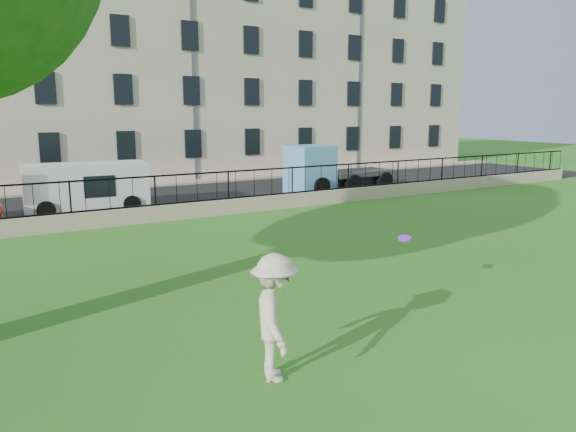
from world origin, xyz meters
TOP-DOWN VIEW (x-y plane):
  - ground at (0.00, 0.00)m, footprint 120.00×120.00m
  - retaining_wall at (0.00, 12.00)m, footprint 50.00×0.40m
  - iron_railing at (0.00, 12.00)m, footprint 50.00×0.05m
  - street at (0.00, 16.70)m, footprint 60.00×9.00m
  - sidewalk at (0.00, 21.90)m, footprint 60.00×1.40m
  - building_row at (0.00, 27.57)m, footprint 56.40×10.40m
  - man at (-2.50, -1.13)m, footprint 1.17×1.47m
  - frisbee at (1.30, 0.12)m, footprint 0.33×0.33m
  - white_van at (-1.74, 15.40)m, footprint 4.89×2.28m
  - blue_truck at (10.77, 15.09)m, footprint 5.75×2.22m

SIDE VIEW (x-z plane):
  - ground at x=0.00m, z-range 0.00..0.00m
  - street at x=0.00m, z-range 0.00..0.01m
  - sidewalk at x=0.00m, z-range 0.00..0.12m
  - retaining_wall at x=0.00m, z-range 0.00..0.60m
  - man at x=-2.50m, z-range 0.00..1.98m
  - white_van at x=-1.74m, z-range 0.00..1.99m
  - iron_railing at x=0.00m, z-range 0.59..1.72m
  - blue_truck at x=10.77m, z-range 0.00..2.38m
  - frisbee at x=1.30m, z-range 1.47..1.59m
  - building_row at x=0.00m, z-range 0.02..13.82m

